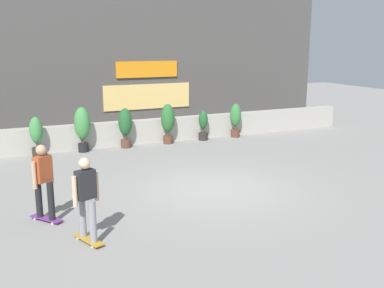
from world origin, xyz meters
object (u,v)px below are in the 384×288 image
(potted_plant_4, at_px, (203,125))
(skater_by_wall_left, at_px, (86,196))
(potted_plant_3, at_px, (168,121))
(potted_plant_5, at_px, (236,118))
(potted_plant_2, at_px, (125,125))
(potted_plant_0, at_px, (36,134))
(potted_plant_1, at_px, (82,126))
(skater_mid_plaza, at_px, (43,179))

(potted_plant_4, xyz_separation_m, skater_by_wall_left, (-6.02, -7.44, 0.33))
(potted_plant_3, bearing_deg, potted_plant_4, 0.00)
(potted_plant_5, xyz_separation_m, skater_by_wall_left, (-7.47, -7.44, 0.18))
(potted_plant_2, bearing_deg, potted_plant_5, -0.00)
(potted_plant_0, distance_m, potted_plant_4, 6.21)
(potted_plant_0, height_order, potted_plant_3, potted_plant_3)
(potted_plant_1, relative_size, skater_mid_plaza, 0.94)
(skater_by_wall_left, bearing_deg, potted_plant_3, 58.59)
(potted_plant_2, xyz_separation_m, potted_plant_4, (3.13, 0.00, -0.23))
(potted_plant_3, bearing_deg, potted_plant_0, 180.00)
(potted_plant_0, xyz_separation_m, skater_mid_plaza, (-0.43, -6.00, 0.18))
(potted_plant_2, relative_size, potted_plant_3, 0.96)
(potted_plant_2, xyz_separation_m, potted_plant_5, (4.58, -0.00, -0.07))
(potted_plant_0, relative_size, potted_plant_4, 1.15)
(potted_plant_5, bearing_deg, potted_plant_1, 180.00)
(potted_plant_5, xyz_separation_m, skater_mid_plaza, (-8.09, -6.00, 0.18))
(potted_plant_4, bearing_deg, potted_plant_3, 180.00)
(potted_plant_0, height_order, skater_mid_plaza, skater_mid_plaza)
(potted_plant_3, height_order, skater_by_wall_left, skater_by_wall_left)
(potted_plant_4, bearing_deg, skater_by_wall_left, -129.00)
(potted_plant_1, distance_m, potted_plant_3, 3.19)
(potted_plant_4, height_order, potted_plant_5, potted_plant_5)
(potted_plant_0, height_order, potted_plant_1, potted_plant_1)
(potted_plant_0, height_order, skater_by_wall_left, skater_by_wall_left)
(potted_plant_3, bearing_deg, potted_plant_2, 180.00)
(potted_plant_0, relative_size, skater_mid_plaza, 0.79)
(potted_plant_2, bearing_deg, skater_by_wall_left, -111.23)
(potted_plant_3, bearing_deg, skater_mid_plaza, -130.70)
(potted_plant_4, xyz_separation_m, potted_plant_5, (1.45, -0.00, 0.16))
(potted_plant_2, relative_size, skater_mid_plaza, 0.86)
(potted_plant_1, bearing_deg, potted_plant_0, 180.00)
(potted_plant_1, height_order, skater_by_wall_left, skater_by_wall_left)
(potted_plant_3, height_order, potted_plant_5, potted_plant_3)
(potted_plant_0, height_order, potted_plant_4, potted_plant_0)
(potted_plant_3, distance_m, skater_mid_plaza, 7.91)
(potted_plant_0, distance_m, potted_plant_1, 1.55)
(potted_plant_5, bearing_deg, potted_plant_2, 180.00)
(potted_plant_1, height_order, skater_mid_plaza, skater_mid_plaza)
(potted_plant_2, xyz_separation_m, potted_plant_3, (1.65, 0.00, 0.04))
(potted_plant_3, distance_m, potted_plant_5, 2.93)
(skater_mid_plaza, bearing_deg, skater_by_wall_left, -66.96)
(skater_by_wall_left, bearing_deg, potted_plant_4, 51.00)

